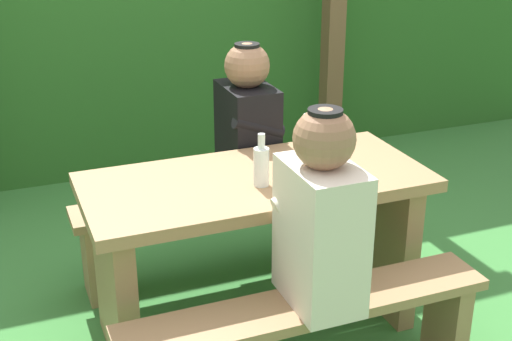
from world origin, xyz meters
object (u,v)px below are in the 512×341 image
object	(u,v)px
bottle_left	(261,165)
person_white_shirt	(321,216)
picnic_table	(256,227)
drinking_glass	(322,162)
person_black_coat	(248,125)
bench_far	(218,216)
bench_near	(307,330)
bottle_right	(306,142)

from	to	relation	value
bottle_left	person_white_shirt	bearing A→B (deg)	-82.98
picnic_table	drinking_glass	world-z (taller)	drinking_glass
person_black_coat	bottle_left	bearing A→B (deg)	-105.91
bench_far	person_black_coat	size ratio (longest dim) A/B	1.95
bench_near	person_white_shirt	xyz separation A→B (m)	(0.04, 0.00, 0.45)
person_white_shirt	person_black_coat	size ratio (longest dim) A/B	1.00
person_white_shirt	drinking_glass	distance (m)	0.52
picnic_table	bottle_right	distance (m)	0.42
bench_near	person_black_coat	distance (m)	1.12
picnic_table	drinking_glass	size ratio (longest dim) A/B	17.58
drinking_glass	person_black_coat	bearing A→B (deg)	102.23
person_white_shirt	bench_far	bearing A→B (deg)	92.23
drinking_glass	bottle_right	world-z (taller)	bottle_right
bench_far	drinking_glass	bearing A→B (deg)	-63.44
bench_far	drinking_glass	world-z (taller)	drinking_glass
picnic_table	bottle_left	world-z (taller)	bottle_left
picnic_table	bench_far	xyz separation A→B (m)	(0.00, 0.51, -0.18)
bench_near	bench_far	xyz separation A→B (m)	(0.00, 1.01, 0.00)
picnic_table	bottle_left	xyz separation A→B (m)	(-0.01, -0.09, 0.31)
person_black_coat	bench_far	bearing A→B (deg)	178.79
person_white_shirt	bottle_right	world-z (taller)	person_white_shirt
picnic_table	bottle_right	bearing A→B (deg)	17.40
person_black_coat	bottle_left	world-z (taller)	person_black_coat
person_white_shirt	bottle_left	distance (m)	0.42
bench_near	person_black_coat	xyz separation A→B (m)	(0.16, 1.01, 0.45)
picnic_table	bottle_left	bearing A→B (deg)	-97.88
person_black_coat	bottle_right	distance (m)	0.44
picnic_table	person_white_shirt	bearing A→B (deg)	-85.54
person_white_shirt	drinking_glass	world-z (taller)	person_white_shirt
bench_far	drinking_glass	distance (m)	0.76
picnic_table	bottle_left	distance (m)	0.33
picnic_table	bottle_right	size ratio (longest dim) A/B	6.67
picnic_table	bench_far	bearing A→B (deg)	90.00
picnic_table	person_white_shirt	distance (m)	0.57
bench_near	person_white_shirt	distance (m)	0.45
bottle_right	bench_near	bearing A→B (deg)	-113.90
bottle_left	bottle_right	world-z (taller)	bottle_left
drinking_glass	bottle_left	xyz separation A→B (m)	(-0.29, -0.04, 0.05)
drinking_glass	bottle_left	world-z (taller)	bottle_left
bench_far	bottle_right	distance (m)	0.70
person_black_coat	drinking_glass	distance (m)	0.56
bottle_left	bench_far	bearing A→B (deg)	88.84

